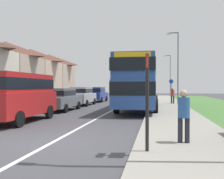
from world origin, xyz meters
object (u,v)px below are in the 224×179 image
(parked_car_grey, at_px, (61,98))
(street_lamp_mid, at_px, (177,63))
(cycle_route_sign, at_px, (171,90))
(parked_van_red, at_px, (18,93))
(parked_car_blue, at_px, (96,94))
(pedestrian_walking_away, at_px, (173,95))
(parked_car_silver, at_px, (82,95))
(bus_stop_sign, at_px, (147,95))
(pedestrian_at_stop, at_px, (184,114))
(street_lamp_far, at_px, (170,73))
(double_decker_bus, at_px, (139,82))

(parked_car_grey, relative_size, street_lamp_mid, 0.67)
(cycle_route_sign, bearing_deg, street_lamp_mid, -81.17)
(parked_van_red, relative_size, parked_car_grey, 1.10)
(parked_car_blue, bearing_deg, cycle_route_sign, -12.10)
(parked_car_grey, bearing_deg, pedestrian_walking_away, 42.56)
(parked_van_red, distance_m, cycle_route_sign, 17.34)
(parked_car_grey, distance_m, cycle_route_sign, 12.56)
(parked_car_silver, distance_m, pedestrian_walking_away, 8.79)
(parked_car_blue, relative_size, bus_stop_sign, 1.75)
(bus_stop_sign, bearing_deg, pedestrian_at_stop, 48.42)
(pedestrian_walking_away, distance_m, street_lamp_mid, 3.12)
(parked_van_red, height_order, parked_car_grey, parked_van_red)
(parked_car_silver, bearing_deg, cycle_route_sign, 25.29)
(pedestrian_walking_away, xyz_separation_m, bus_stop_sign, (-1.78, -18.69, 0.56))
(bus_stop_sign, bearing_deg, parked_van_red, 142.27)
(parked_car_silver, distance_m, street_lamp_far, 22.99)
(parked_car_silver, bearing_deg, street_lamp_mid, 10.14)
(parked_car_grey, distance_m, street_lamp_mid, 11.58)
(parked_car_blue, bearing_deg, street_lamp_far, 58.97)
(parked_van_red, distance_m, pedestrian_walking_away, 15.98)
(double_decker_bus, height_order, parked_car_blue, double_decker_bus)
(parked_van_red, xyz_separation_m, cycle_route_sign, (8.30, 15.23, 0.01))
(pedestrian_walking_away, bearing_deg, parked_car_grey, -137.44)
(parked_van_red, distance_m, street_lamp_far, 33.46)
(parked_car_silver, height_order, street_lamp_far, street_lamp_far)
(parked_car_silver, bearing_deg, parked_van_red, -89.35)
(parked_van_red, bearing_deg, parked_car_grey, 90.74)
(street_lamp_mid, bearing_deg, double_decker_bus, -121.63)
(cycle_route_sign, height_order, street_lamp_mid, street_lamp_mid)
(pedestrian_walking_away, bearing_deg, double_decker_bus, -115.54)
(parked_car_silver, relative_size, street_lamp_far, 0.63)
(double_decker_bus, xyz_separation_m, cycle_route_sign, (2.80, 7.56, -0.72))
(parked_van_red, height_order, street_lamp_mid, street_lamp_mid)
(pedestrian_walking_away, distance_m, street_lamp_far, 18.77)
(double_decker_bus, height_order, pedestrian_walking_away, double_decker_bus)
(pedestrian_walking_away, bearing_deg, bus_stop_sign, -95.45)
(parked_car_blue, bearing_deg, bus_stop_sign, -73.28)
(street_lamp_mid, bearing_deg, street_lamp_far, 89.04)
(bus_stop_sign, bearing_deg, pedestrian_walking_away, 84.55)
(parked_van_red, xyz_separation_m, parked_car_blue, (-0.08, 17.03, -0.49))
(street_lamp_mid, bearing_deg, parked_car_grey, -141.61)
(parked_car_silver, relative_size, bus_stop_sign, 1.71)
(cycle_route_sign, xyz_separation_m, street_lamp_far, (0.70, 16.89, 2.65))
(parked_car_silver, xyz_separation_m, pedestrian_at_stop, (7.71, -15.17, 0.03))
(cycle_route_sign, bearing_deg, parked_van_red, -118.58)
(pedestrian_at_stop, bearing_deg, bus_stop_sign, -131.58)
(double_decker_bus, relative_size, street_lamp_mid, 1.64)
(double_decker_bus, distance_m, parked_car_silver, 6.77)
(parked_van_red, distance_m, street_lamp_mid, 15.69)
(pedestrian_at_stop, height_order, bus_stop_sign, bus_stop_sign)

